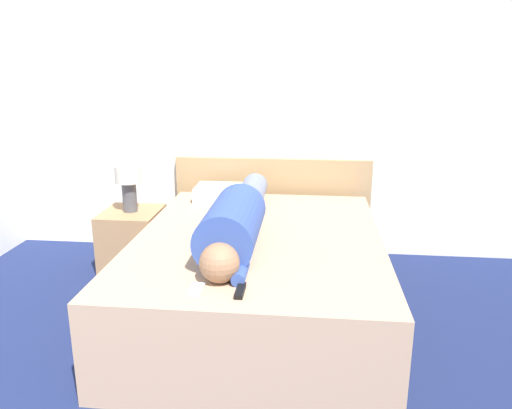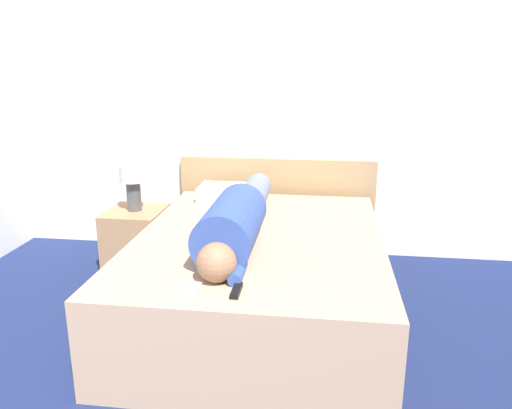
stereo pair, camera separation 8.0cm
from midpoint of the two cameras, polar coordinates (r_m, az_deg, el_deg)
wall_back at (r=4.25m, az=1.17°, el=11.59°), size 5.83×0.06×2.60m
bed at (r=3.31m, az=-0.41°, el=-8.08°), size 1.55×2.07×0.56m
headboard at (r=4.34m, az=1.33°, el=-0.17°), size 1.67×0.04×0.84m
nightstand at (r=4.21m, az=-14.45°, el=-3.84°), size 0.45×0.48×0.47m
table_lamp at (r=4.07m, az=-14.91°, el=2.50°), size 0.20×0.20×0.37m
person_lying at (r=3.08m, az=-2.89°, el=-1.63°), size 0.32×1.75×0.32m
pillow_near_headboard at (r=4.01m, az=-3.79°, el=1.32°), size 0.51×0.31×0.11m
tv_remote at (r=2.43m, az=-2.76°, el=-9.82°), size 0.04×0.15×0.02m
cell_phone at (r=2.48m, az=-7.74°, el=-9.54°), size 0.06×0.13×0.01m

